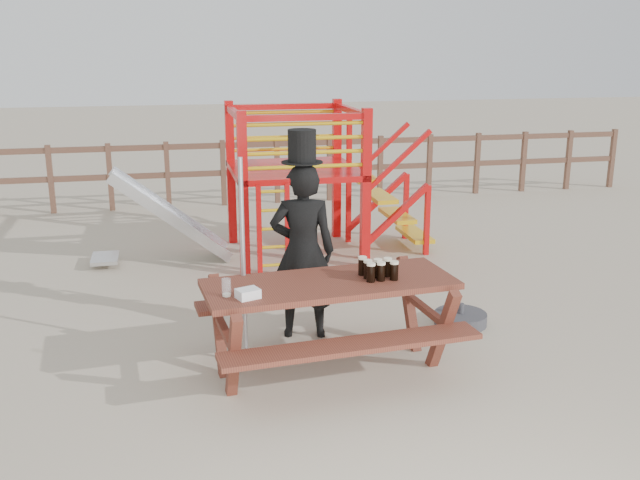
% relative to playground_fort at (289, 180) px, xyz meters
% --- Properties ---
extents(ground, '(60.00, 60.00, 0.00)m').
position_rel_playground_fort_xyz_m(ground, '(-0.12, -3.58, -1.07)').
color(ground, tan).
rests_on(ground, ground).
extents(back_fence, '(15.09, 0.09, 1.20)m').
position_rel_playground_fort_xyz_m(back_fence, '(-0.12, 3.42, -0.34)').
color(back_fence, brown).
rests_on(back_fence, ground).
extents(playground_fort, '(4.71, 1.84, 2.10)m').
position_rel_playground_fort_xyz_m(playground_fort, '(0.00, 0.00, 0.00)').
color(playground_fort, red).
rests_on(playground_fort, ground).
extents(picnic_table, '(2.34, 1.72, 0.86)m').
position_rel_playground_fort_xyz_m(picnic_table, '(-0.30, -3.75, -0.53)').
color(picnic_table, brown).
rests_on(picnic_table, ground).
extents(man_with_hat, '(0.72, 0.54, 2.10)m').
position_rel_playground_fort_xyz_m(man_with_hat, '(-0.38, -2.88, -0.13)').
color(man_with_hat, black).
rests_on(man_with_hat, ground).
extents(metal_pole, '(0.04, 0.04, 1.94)m').
position_rel_playground_fort_xyz_m(metal_pole, '(-1.03, -3.41, -0.10)').
color(metal_pole, '#B2B2B7').
rests_on(metal_pole, ground).
extents(parasol_base, '(0.55, 0.55, 0.23)m').
position_rel_playground_fort_xyz_m(parasol_base, '(1.31, -2.97, -1.01)').
color(parasol_base, '#37373C').
rests_on(parasol_base, ground).
extents(paper_bag, '(0.22, 0.19, 0.08)m').
position_rel_playground_fort_xyz_m(paper_bag, '(-1.06, -4.03, -0.17)').
color(paper_bag, white).
rests_on(paper_bag, picnic_table).
extents(stout_pints, '(0.31, 0.28, 0.17)m').
position_rel_playground_fort_xyz_m(stout_pints, '(0.13, -3.77, -0.13)').
color(stout_pints, black).
rests_on(stout_pints, picnic_table).
extents(empty_glasses, '(0.08, 0.08, 0.15)m').
position_rel_playground_fort_xyz_m(empty_glasses, '(-1.23, -3.94, -0.14)').
color(empty_glasses, silver).
rests_on(empty_glasses, picnic_table).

